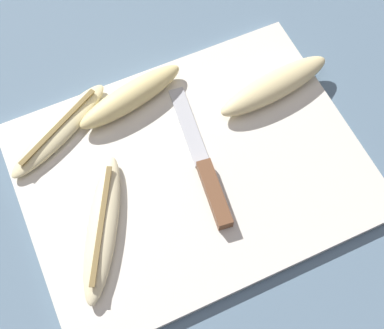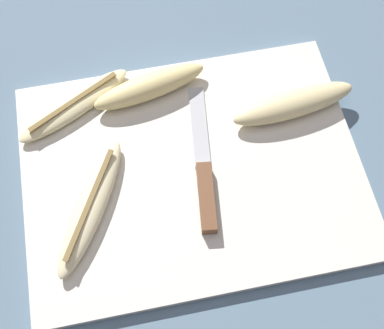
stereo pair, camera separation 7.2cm
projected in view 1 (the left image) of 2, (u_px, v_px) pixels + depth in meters
The scene contains 7 objects.
ground_plane at pixel (192, 171), 0.74m from camera, with size 4.00×4.00×0.00m, color slate.
cutting_board at pixel (192, 170), 0.73m from camera, with size 0.46×0.35×0.01m.
knife at pixel (209, 179), 0.71m from camera, with size 0.05×0.23×0.02m.
banana_golden_short at pixel (131, 96), 0.76m from camera, with size 0.17×0.08×0.03m.
banana_cream_curved at pixel (102, 227), 0.68m from camera, with size 0.13×0.19×0.02m.
banana_ripe_center at pixel (274, 86), 0.77m from camera, with size 0.19×0.07×0.03m.
banana_soft_right at pixel (59, 130), 0.74m from camera, with size 0.18×0.12×0.02m.
Camera 1 is at (-0.13, -0.29, 0.67)m, focal length 50.00 mm.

